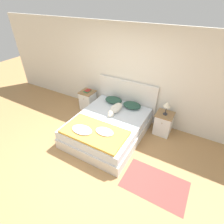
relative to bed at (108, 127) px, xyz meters
The scene contains 13 objects.
ground_plane 1.03m from the bed, 91.37° to the right, with size 16.00×16.00×0.00m, color tan.
wall_back 1.53m from the bed, 91.21° to the left, with size 9.00×0.06×2.55m.
bed is the anchor object (origin of this frame).
headboard 1.11m from the bed, 90.00° to the left, with size 1.76×0.06×1.13m.
nightstand_left 1.43m from the bed, 146.81° to the left, with size 0.43×0.43×0.60m.
nightstand_right 1.43m from the bed, 33.19° to the left, with size 0.43×0.43×0.60m.
pillow_left 0.91m from the bed, 109.70° to the left, with size 0.50×0.36×0.13m.
pillow_right 0.91m from the bed, 70.30° to the left, with size 0.50×0.36×0.13m.
quilt 0.66m from the bed, 91.08° to the right, with size 1.44×0.79×0.11m.
dog 0.52m from the bed, 90.92° to the left, with size 0.25×0.72×0.18m.
book_stack 1.50m from the bed, 146.10° to the left, with size 0.17×0.23×0.04m.
table_lamp 1.56m from the bed, 32.59° to the left, with size 0.18×0.18×0.36m.
rug 1.74m from the bed, 27.57° to the right, with size 1.24×0.77×0.00m.
Camera 1 is at (1.82, -1.96, 3.10)m, focal length 28.00 mm.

